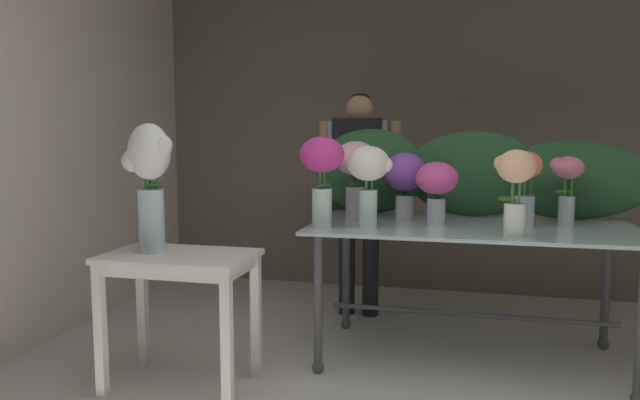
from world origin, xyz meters
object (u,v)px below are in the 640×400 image
(vase_magenta_freesia, at_px, (321,168))
(vase_blush_tulips, at_px, (356,169))
(vase_ivory_ranunculus, at_px, (369,174))
(vase_violet_carnations, at_px, (406,177))
(vase_peach_snapdragons, at_px, (516,182))
(vase_rosy_lilies, at_px, (567,181))
(side_table_white, at_px, (180,273))
(vase_coral_stock, at_px, (525,182))
(vase_white_roses_tall, at_px, (150,177))
(florist, at_px, (359,180))
(display_table_glass, at_px, (471,245))
(vase_fuchsia_hydrangea, at_px, (437,185))

(vase_magenta_freesia, xyz_separation_m, vase_blush_tulips, (0.13, 0.36, -0.03))
(vase_ivory_ranunculus, xyz_separation_m, vase_violet_carnations, (0.17, 0.39, -0.04))
(vase_peach_snapdragons, bearing_deg, vase_magenta_freesia, 175.87)
(vase_rosy_lilies, bearing_deg, side_table_white, -156.91)
(vase_peach_snapdragons, bearing_deg, vase_coral_stock, 77.94)
(vase_violet_carnations, xyz_separation_m, vase_white_roses_tall, (-1.24, -0.89, 0.04))
(vase_violet_carnations, bearing_deg, vase_peach_snapdragons, -40.14)
(vase_magenta_freesia, bearing_deg, florist, 88.26)
(vase_rosy_lilies, relative_size, vase_ivory_ranunculus, 0.87)
(vase_rosy_lilies, xyz_separation_m, vase_violet_carnations, (-0.93, 0.03, 0.00))
(vase_violet_carnations, bearing_deg, vase_blush_tulips, -164.88)
(vase_magenta_freesia, height_order, vase_white_roses_tall, vase_white_roses_tall)
(vase_peach_snapdragons, bearing_deg, display_table_glass, 118.84)
(vase_fuchsia_hydrangea, relative_size, vase_white_roses_tall, 0.54)
(display_table_glass, xyz_separation_m, side_table_white, (-1.49, -0.76, -0.08))
(florist, xyz_separation_m, vase_blush_tulips, (0.10, -0.68, 0.12))
(display_table_glass, height_order, vase_fuchsia_hydrangea, vase_fuchsia_hydrangea)
(vase_peach_snapdragons, xyz_separation_m, vase_blush_tulips, (-0.91, 0.43, 0.03))
(side_table_white, xyz_separation_m, vase_rosy_lilies, (2.01, 0.86, 0.46))
(vase_magenta_freesia, bearing_deg, vase_violet_carnations, 45.58)
(display_table_glass, xyz_separation_m, vase_coral_stock, (0.29, -0.01, 0.37))
(vase_blush_tulips, bearing_deg, florist, 98.34)
(vase_magenta_freesia, bearing_deg, vase_blush_tulips, 69.93)
(side_table_white, xyz_separation_m, vase_fuchsia_hydrangea, (1.28, 0.69, 0.44))
(vase_white_roses_tall, bearing_deg, side_table_white, 0.97)
(side_table_white, relative_size, vase_violet_carnations, 1.87)
(vase_rosy_lilies, bearing_deg, vase_blush_tulips, -177.80)
(display_table_glass, xyz_separation_m, florist, (-0.80, 0.73, 0.31))
(vase_coral_stock, bearing_deg, side_table_white, -157.12)
(florist, distance_m, vase_violet_carnations, 0.72)
(vase_rosy_lilies, bearing_deg, vase_violet_carnations, 177.92)
(vase_blush_tulips, bearing_deg, vase_peach_snapdragons, -25.48)
(vase_blush_tulips, distance_m, vase_white_roses_tall, 1.25)
(display_table_glass, bearing_deg, vase_coral_stock, -1.29)
(vase_coral_stock, bearing_deg, vase_ivory_ranunculus, -163.61)
(side_table_white, xyz_separation_m, vase_ivory_ranunculus, (0.92, 0.50, 0.51))
(vase_peach_snapdragons, distance_m, vase_magenta_freesia, 1.04)
(vase_coral_stock, bearing_deg, vase_magenta_freesia, -165.17)
(display_table_glass, distance_m, side_table_white, 1.67)
(display_table_glass, bearing_deg, vase_rosy_lilies, 11.05)
(vase_blush_tulips, bearing_deg, vase_violet_carnations, 15.12)
(side_table_white, distance_m, vase_magenta_freesia, 0.96)
(vase_peach_snapdragons, distance_m, vase_blush_tulips, 1.01)
(display_table_glass, relative_size, vase_coral_stock, 4.30)
(vase_rosy_lilies, bearing_deg, vase_coral_stock, -155.38)
(display_table_glass, xyz_separation_m, vase_ivory_ranunculus, (-0.57, -0.26, 0.42))
(florist, bearing_deg, vase_coral_stock, -34.22)
(vase_rosy_lilies, height_order, vase_coral_stock, vase_coral_stock)
(vase_magenta_freesia, xyz_separation_m, vase_violet_carnations, (0.43, 0.44, -0.08))
(vase_rosy_lilies, bearing_deg, vase_peach_snapdragons, -123.44)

